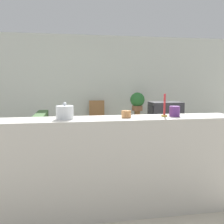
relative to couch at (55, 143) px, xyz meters
name	(u,v)px	position (x,y,z in m)	size (l,w,h in m)	color
ground_plane	(100,188)	(0.71, -1.51, -0.30)	(14.00, 14.00, 0.00)	beige
wall_back	(85,87)	(0.71, 1.92, 1.05)	(9.00, 0.06, 2.70)	silver
couch	(55,143)	(0.00, 0.00, 0.00)	(0.84, 1.63, 0.86)	#476B3D
tv_stand	(165,140)	(2.29, 0.12, -0.06)	(0.78, 0.46, 0.47)	olive
television	(165,116)	(2.29, 0.12, 0.47)	(0.66, 0.43, 0.59)	#232328
wooden_chair	(97,118)	(1.00, 1.50, 0.25)	(0.44, 0.44, 0.99)	olive
plant_stand	(137,125)	(2.00, 1.29, 0.08)	(0.15, 0.15, 0.75)	olive
potted_plant	(137,101)	(2.00, 1.29, 0.70)	(0.36, 0.36, 0.46)	#8E5B3D
foreground_counter	(107,166)	(0.71, -2.16, 0.25)	(2.96, 0.44, 1.08)	beige
decorative_bowl	(65,112)	(0.25, -2.16, 0.86)	(0.18, 0.18, 0.18)	silver
candle_jar	(126,114)	(0.92, -2.16, 0.83)	(0.11, 0.11, 0.08)	#C6844C
candlestick	(164,109)	(1.36, -2.16, 0.88)	(0.07, 0.07, 0.26)	#B7933D
coffee_tin	(175,111)	(1.49, -2.16, 0.85)	(0.12, 0.12, 0.12)	#66337F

